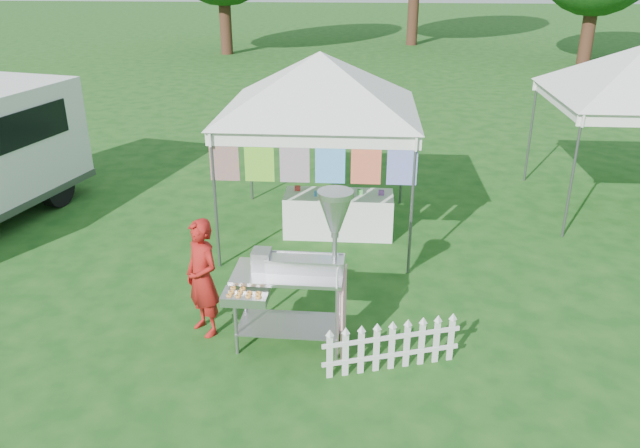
{
  "coord_description": "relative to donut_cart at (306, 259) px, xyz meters",
  "views": [
    {
      "loc": [
        0.73,
        -6.23,
        4.34
      ],
      "look_at": [
        0.17,
        1.25,
        1.1
      ],
      "focal_mm": 35.0,
      "sensor_mm": 36.0,
      "label": 1
    }
  ],
  "objects": [
    {
      "name": "ground",
      "position": [
        -0.1,
        -0.1,
        -1.16
      ],
      "size": [
        120.0,
        120.0,
        0.0
      ],
      "primitive_type": "plane",
      "color": "#144413",
      "rests_on": "ground"
    },
    {
      "name": "canopy_main",
      "position": [
        -0.1,
        3.39,
        1.83
      ],
      "size": [
        4.24,
        4.24,
        3.45
      ],
      "color": "#59595E",
      "rests_on": "ground"
    },
    {
      "name": "donut_cart",
      "position": [
        0.0,
        0.0,
        0.0
      ],
      "size": [
        1.43,
        0.95,
        1.97
      ],
      "rotation": [
        0.0,
        0.0,
        -0.02
      ],
      "color": "gray",
      "rests_on": "ground"
    },
    {
      "name": "vendor",
      "position": [
        -1.28,
        0.2,
        -0.41
      ],
      "size": [
        0.65,
        0.64,
        1.5
      ],
      "primitive_type": "imported",
      "rotation": [
        0.0,
        0.0,
        -0.74
      ],
      "color": "maroon",
      "rests_on": "ground"
    },
    {
      "name": "picket_fence",
      "position": [
        1.0,
        -0.41,
        -0.87
      ],
      "size": [
        1.55,
        0.52,
        0.56
      ],
      "rotation": [
        0.0,
        0.0,
        0.31
      ],
      "color": "white",
      "rests_on": "ground"
    },
    {
      "name": "display_table",
      "position": [
        0.22,
        3.32,
        -0.8
      ],
      "size": [
        1.8,
        0.7,
        0.71
      ],
      "primitive_type": "cube",
      "color": "white",
      "rests_on": "ground"
    }
  ]
}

